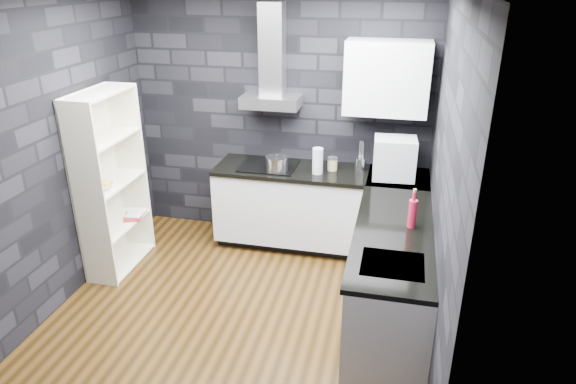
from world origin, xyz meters
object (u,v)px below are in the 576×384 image
(pot, at_px, (277,164))
(bookshelf, at_px, (111,183))
(fruit_bowl, at_px, (102,186))
(storage_jar, at_px, (332,164))
(glass_vase, at_px, (318,161))
(red_bottle, at_px, (412,214))
(utensil_crock, at_px, (360,164))
(appliance_garage, at_px, (394,158))

(pot, relative_size, bookshelf, 0.12)
(fruit_bowl, bearing_deg, storage_jar, 25.77)
(pot, bearing_deg, bookshelf, -155.89)
(pot, bearing_deg, glass_vase, 6.06)
(pot, height_order, red_bottle, red_bottle)
(storage_jar, xyz_separation_m, utensil_crock, (0.28, 0.04, 0.01))
(storage_jar, bearing_deg, glass_vase, -136.89)
(pot, xyz_separation_m, storage_jar, (0.55, 0.17, -0.02))
(utensil_crock, relative_size, red_bottle, 0.59)
(pot, distance_m, fruit_bowl, 1.70)
(fruit_bowl, bearing_deg, pot, 28.63)
(utensil_crock, height_order, fruit_bowl, utensil_crock)
(glass_vase, xyz_separation_m, storage_jar, (0.13, 0.13, -0.07))
(glass_vase, relative_size, red_bottle, 1.13)
(appliance_garage, relative_size, bookshelf, 0.22)
(storage_jar, height_order, bookshelf, bookshelf)
(appliance_garage, bearing_deg, utensil_crock, 149.12)
(fruit_bowl, bearing_deg, appliance_garage, 17.77)
(fruit_bowl, bearing_deg, utensil_crock, 23.84)
(fruit_bowl, bearing_deg, glass_vase, 24.27)
(red_bottle, distance_m, fruit_bowl, 2.85)
(appliance_garage, bearing_deg, pot, 178.12)
(utensil_crock, bearing_deg, bookshelf, -159.26)
(pot, height_order, appliance_garage, appliance_garage)
(appliance_garage, height_order, red_bottle, appliance_garage)
(pot, distance_m, appliance_garage, 1.17)
(utensil_crock, distance_m, red_bottle, 1.28)
(glass_vase, distance_m, bookshelf, 2.04)
(appliance_garage, relative_size, red_bottle, 1.70)
(utensil_crock, xyz_separation_m, red_bottle, (0.52, -1.17, 0.05))
(storage_jar, distance_m, appliance_garage, 0.65)
(utensil_crock, distance_m, appliance_garage, 0.41)
(glass_vase, distance_m, utensil_crock, 0.45)
(utensil_crock, bearing_deg, glass_vase, -158.13)
(utensil_crock, bearing_deg, storage_jar, -171.73)
(pot, distance_m, bookshelf, 1.64)
(pot, height_order, storage_jar, pot)
(appliance_garage, relative_size, fruit_bowl, 1.92)
(storage_jar, height_order, utensil_crock, utensil_crock)
(storage_jar, xyz_separation_m, red_bottle, (0.80, -1.13, 0.06))
(glass_vase, relative_size, storage_jar, 2.17)
(fruit_bowl, bearing_deg, red_bottle, -2.85)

